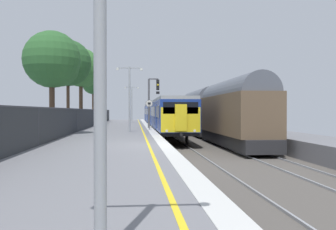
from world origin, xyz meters
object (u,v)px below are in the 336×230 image
(commuter_train_at_platform, at_px, (161,114))
(speed_limit_sign, at_px, (149,111))
(platform_lamp_far, at_px, (132,101))
(background_tree_right, at_px, (69,65))
(background_tree_back, at_px, (94,84))
(freight_train_adjacent_track, at_px, (213,111))
(signal_gantry, at_px, (152,97))
(platform_lamp_mid, at_px, (130,93))
(background_tree_left, at_px, (82,69))
(background_tree_centre, at_px, (54,62))

(commuter_train_at_platform, relative_size, speed_limit_sign, 15.58)
(platform_lamp_far, height_order, background_tree_right, background_tree_right)
(speed_limit_sign, distance_m, platform_lamp_far, 21.25)
(commuter_train_at_platform, relative_size, background_tree_back, 5.60)
(freight_train_adjacent_track, distance_m, speed_limit_sign, 5.98)
(signal_gantry, xyz_separation_m, background_tree_back, (-7.27, 18.15, 2.44))
(platform_lamp_mid, relative_size, platform_lamp_far, 0.98)
(platform_lamp_far, height_order, background_tree_left, background_tree_left)
(commuter_train_at_platform, bearing_deg, background_tree_right, -146.20)
(background_tree_left, distance_m, background_tree_back, 8.22)
(platform_lamp_far, xyz_separation_m, background_tree_centre, (-5.15, -27.04, 1.98))
(platform_lamp_mid, relative_size, background_tree_right, 0.57)
(freight_train_adjacent_track, xyz_separation_m, platform_lamp_far, (-7.49, 19.92, 1.37))
(freight_train_adjacent_track, distance_m, signal_gantry, 6.03)
(background_tree_right, bearing_deg, speed_limit_sign, -37.77)
(signal_gantry, relative_size, speed_limit_sign, 1.84)
(background_tree_left, bearing_deg, background_tree_centre, -87.89)
(platform_lamp_far, bearing_deg, background_tree_back, 175.51)
(freight_train_adjacent_track, xyz_separation_m, background_tree_centre, (-12.64, -7.12, 3.35))
(freight_train_adjacent_track, distance_m, background_tree_left, 18.76)
(commuter_train_at_platform, xyz_separation_m, signal_gantry, (-1.46, -9.09, 1.69))
(background_tree_back, bearing_deg, platform_lamp_mid, -78.24)
(platform_lamp_mid, bearing_deg, background_tree_centre, -156.56)
(platform_lamp_far, xyz_separation_m, background_tree_right, (-6.16, -15.10, 3.22))
(background_tree_centre, distance_m, background_tree_back, 27.45)
(speed_limit_sign, xyz_separation_m, background_tree_right, (-7.80, 6.04, 4.61))
(background_tree_centre, bearing_deg, freight_train_adjacent_track, 29.40)
(background_tree_left, bearing_deg, freight_train_adjacent_track, -42.46)
(background_tree_left, xyz_separation_m, background_tree_centre, (0.71, -19.34, -1.59))
(commuter_train_at_platform, bearing_deg, freight_train_adjacent_track, -70.44)
(speed_limit_sign, bearing_deg, background_tree_left, 119.16)
(platform_lamp_mid, distance_m, platform_lamp_far, 24.80)
(background_tree_back, bearing_deg, background_tree_right, -93.35)
(platform_lamp_far, bearing_deg, freight_train_adjacent_track, -69.40)
(speed_limit_sign, height_order, platform_lamp_mid, platform_lamp_mid)
(background_tree_centre, bearing_deg, background_tree_left, 92.11)
(speed_limit_sign, xyz_separation_m, platform_lamp_far, (-1.64, 21.14, 1.39))
(platform_lamp_mid, xyz_separation_m, platform_lamp_far, (0.00, 24.80, 0.05))
(commuter_train_at_platform, distance_m, platform_lamp_mid, 16.62)
(signal_gantry, height_order, background_tree_right, background_tree_right)
(speed_limit_sign, distance_m, background_tree_centre, 9.60)
(freight_train_adjacent_track, relative_size, background_tree_centre, 3.91)
(freight_train_adjacent_track, bearing_deg, platform_lamp_mid, -146.86)
(speed_limit_sign, height_order, background_tree_back, background_tree_back)
(freight_train_adjacent_track, height_order, background_tree_right, background_tree_right)
(background_tree_left, height_order, background_tree_centre, background_tree_left)
(speed_limit_sign, bearing_deg, background_tree_right, 142.23)
(signal_gantry, bearing_deg, speed_limit_sign, -96.42)
(freight_train_adjacent_track, bearing_deg, background_tree_left, 137.54)
(platform_lamp_mid, xyz_separation_m, background_tree_centre, (-5.15, -2.23, 2.02))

